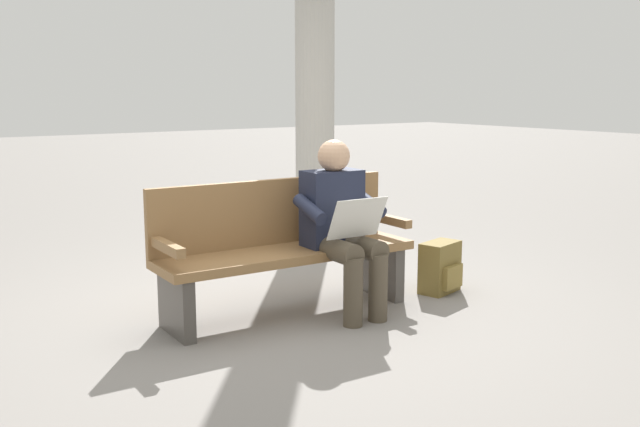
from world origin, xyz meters
The scene contains 5 objects.
ground_plane centered at (0.00, 0.00, 0.00)m, with size 40.00×40.00×0.00m, color gray.
bench_near centered at (0.00, -0.07, 0.46)m, with size 1.82×0.54×0.90m.
person_seated centered at (-0.32, 0.17, 0.63)m, with size 0.58×0.58×1.18m.
backpack centered at (-1.23, 0.20, 0.19)m, with size 0.36×0.29×0.38m.
support_pillar centered at (-1.77, -2.27, 2.03)m, with size 0.41×0.41×4.05m, color #B2AFA8.
Camera 1 is at (2.53, 4.04, 1.52)m, focal length 40.75 mm.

